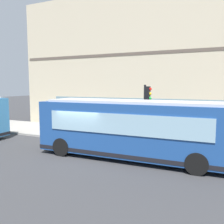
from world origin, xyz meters
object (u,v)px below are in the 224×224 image
(city_bus_nearside, at_px, (131,129))
(traffic_light_near_corner, at_px, (147,103))
(newspaper_vending_box, at_px, (56,128))
(pedestrian_near_hydrant, at_px, (53,120))

(city_bus_nearside, bearing_deg, traffic_light_near_corner, -1.24)
(city_bus_nearside, relative_size, newspaper_vending_box, 11.20)
(traffic_light_near_corner, xyz_separation_m, pedestrian_near_hydrant, (0.91, 8.02, -1.63))
(city_bus_nearside, relative_size, pedestrian_near_hydrant, 5.94)
(pedestrian_near_hydrant, bearing_deg, newspaper_vending_box, -125.85)
(pedestrian_near_hydrant, bearing_deg, city_bus_nearside, -114.02)
(newspaper_vending_box, bearing_deg, pedestrian_near_hydrant, 54.15)
(traffic_light_near_corner, height_order, newspaper_vending_box, traffic_light_near_corner)
(traffic_light_near_corner, bearing_deg, newspaper_vending_box, 87.26)
(traffic_light_near_corner, bearing_deg, pedestrian_near_hydrant, 83.50)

